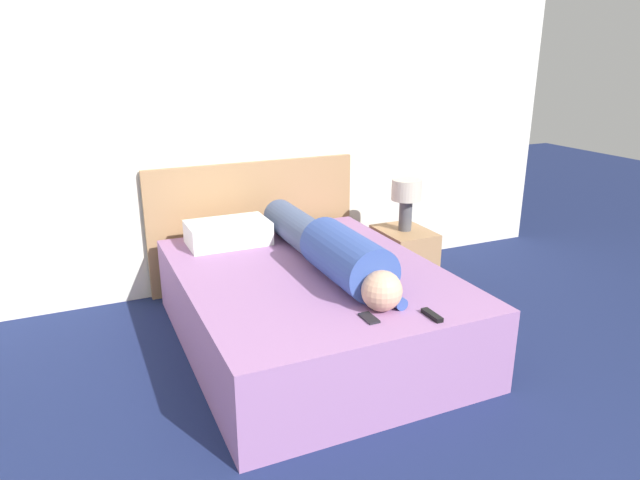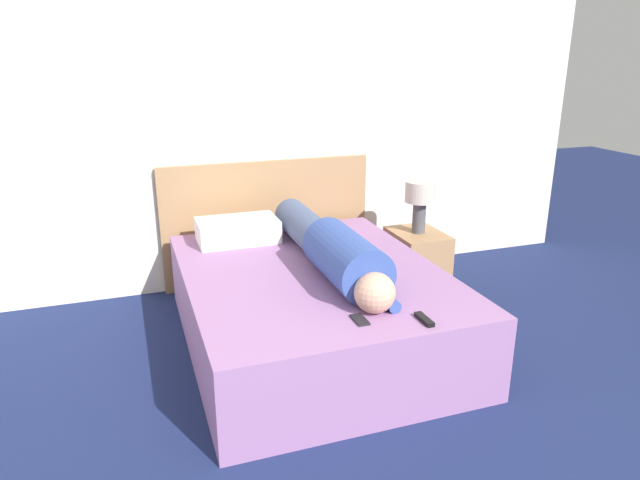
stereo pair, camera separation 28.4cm
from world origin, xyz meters
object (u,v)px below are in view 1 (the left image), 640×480
(nightstand, at_px, (403,257))
(tv_remote, at_px, (432,315))
(bed, at_px, (310,307))
(person_lying, at_px, (329,248))
(table_lamp, at_px, (406,196))
(pillow_near_headboard, at_px, (228,233))
(cell_phone, at_px, (369,318))

(nightstand, relative_size, tv_remote, 3.30)
(nightstand, bearing_deg, bed, -150.76)
(bed, distance_m, person_lying, 0.42)
(table_lamp, height_order, tv_remote, table_lamp)
(person_lying, distance_m, pillow_near_headboard, 0.89)
(person_lying, bearing_deg, bed, 164.69)
(table_lamp, xyz_separation_m, pillow_near_headboard, (-1.43, 0.12, -0.16))
(table_lamp, height_order, cell_phone, table_lamp)
(pillow_near_headboard, xyz_separation_m, tv_remote, (0.64, -1.61, -0.07))
(table_lamp, distance_m, cell_phone, 1.78)
(person_lying, distance_m, cell_phone, 0.75)
(nightstand, distance_m, cell_phone, 1.78)
(tv_remote, bearing_deg, nightstand, 62.39)
(table_lamp, relative_size, tv_remote, 2.77)
(bed, relative_size, person_lying, 1.20)
(nightstand, bearing_deg, person_lying, -146.51)
(bed, bearing_deg, table_lamp, 29.24)
(nightstand, xyz_separation_m, cell_phone, (-1.09, -1.38, 0.28))
(nightstand, distance_m, table_lamp, 0.52)
(pillow_near_headboard, bearing_deg, tv_remote, -68.27)
(nightstand, bearing_deg, pillow_near_headboard, 175.21)
(table_lamp, height_order, person_lying, table_lamp)
(nightstand, xyz_separation_m, table_lamp, (0.00, 0.00, 0.52))
(table_lamp, height_order, pillow_near_headboard, table_lamp)
(cell_phone, bearing_deg, table_lamp, 51.58)
(table_lamp, bearing_deg, person_lying, -146.51)
(nightstand, distance_m, pillow_near_headboard, 1.48)
(nightstand, distance_m, tv_remote, 1.71)
(nightstand, relative_size, cell_phone, 3.80)
(bed, relative_size, pillow_near_headboard, 3.52)
(pillow_near_headboard, bearing_deg, nightstand, -4.79)
(bed, relative_size, table_lamp, 4.88)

